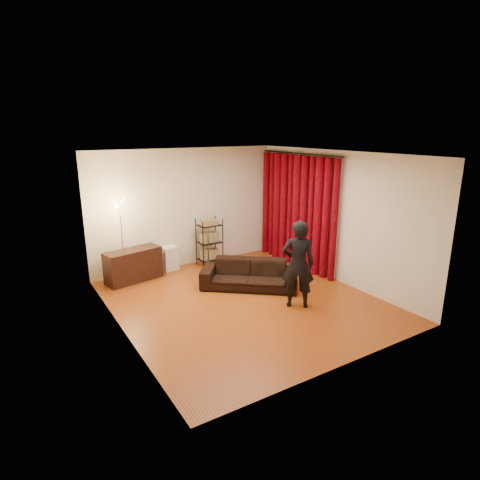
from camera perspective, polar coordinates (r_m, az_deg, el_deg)
floor at (r=7.59m, az=0.55°, el=-8.65°), size 5.00×5.00×0.00m
ceiling at (r=6.93m, az=0.61°, el=12.13°), size 5.00×5.00×0.00m
wall_back at (r=9.30m, az=-7.68°, el=4.52°), size 5.00×0.00×5.00m
wall_front at (r=5.30m, az=15.20°, el=-4.53°), size 5.00×0.00×5.00m
wall_left at (r=6.29m, az=-17.06°, el=-1.48°), size 0.00×5.00×5.00m
wall_right at (r=8.53m, az=13.50°, el=3.20°), size 0.00×5.00×5.00m
curtain_rod at (r=9.12m, az=8.47°, el=12.07°), size 0.04×2.65×0.04m
curtain at (r=9.27m, az=8.05°, el=4.00°), size 0.22×2.65×2.55m
sofa at (r=8.11m, az=1.35°, el=-4.90°), size 1.96×1.80×0.56m
person at (r=7.18m, az=8.25°, el=-3.44°), size 0.70×0.65×1.60m
media_cabinet at (r=8.74m, az=-14.92°, el=-3.49°), size 1.23×0.67×0.68m
storage_boxes at (r=9.21m, az=-9.90°, el=-2.58°), size 0.36×0.30×0.56m
wire_shelf at (r=9.33m, az=-4.36°, el=-0.34°), size 0.54×0.40×1.12m
floor_lamp at (r=8.44m, az=-16.39°, el=-0.42°), size 0.37×0.37×1.76m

